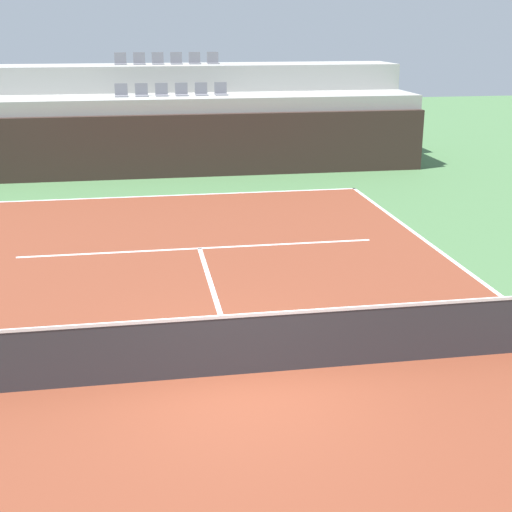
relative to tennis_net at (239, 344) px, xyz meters
The scene contains 11 objects.
ground_plane 0.51m from the tennis_net, ahead, with size 80.00×80.00×0.00m, color #477042.
court_surface 0.50m from the tennis_net, ahead, with size 11.00×24.00×0.01m, color brown.
baseline_far 11.96m from the tennis_net, 90.00° to the left, with size 11.00×0.10×0.00m, color white.
service_line_far 6.42m from the tennis_net, 90.00° to the left, with size 8.26×0.10×0.00m, color white.
centre_service_line 3.24m from the tennis_net, 90.00° to the left, with size 0.10×6.40×0.00m, color white.
back_wall 14.77m from the tennis_net, 90.00° to the left, with size 17.50×0.30×2.12m, color #33231E.
stands_tier_lower 16.13m from the tennis_net, 90.00° to the left, with size 17.50×2.40×2.60m, color #9E9E99.
stands_tier_upper 18.55m from the tennis_net, 90.00° to the left, with size 17.50×2.40×3.55m, color #9E9E99.
seating_row_lower 16.35m from the tennis_net, 90.00° to the left, with size 3.92×0.44×0.44m.
seating_row_upper 18.87m from the tennis_net, 90.00° to the left, with size 3.92×0.44×0.44m.
tennis_net is the anchor object (origin of this frame).
Camera 1 is at (-1.37, -9.59, 5.02)m, focal length 50.37 mm.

